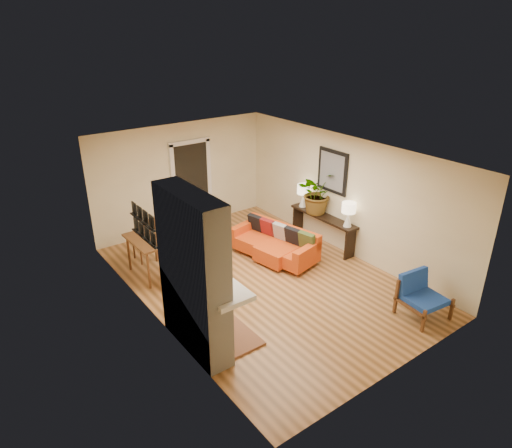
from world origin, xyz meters
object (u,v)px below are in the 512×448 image
object	(u,v)px
sofa	(276,242)
lamp_far	(303,193)
blue_chair	(420,293)
dining_table	(155,244)
console_table	(323,222)
lamp_near	(349,212)
ottoman	(277,253)
houseplant	(317,192)

from	to	relation	value
sofa	lamp_far	xyz separation A→B (m)	(1.22, 0.52, 0.73)
blue_chair	sofa	bearing A→B (deg)	102.12
sofa	dining_table	xyz separation A→B (m)	(-2.42, 0.88, 0.32)
console_table	lamp_near	distance (m)	0.87
lamp_near	blue_chair	bearing A→B (deg)	-103.36
ottoman	lamp_far	bearing A→B (deg)	28.34
ottoman	dining_table	size ratio (longest dim) A/B	0.46
console_table	houseplant	size ratio (longest dim) A/B	1.88
console_table	lamp_far	world-z (taller)	lamp_far
houseplant	sofa	bearing A→B (deg)	-177.14
dining_table	sofa	bearing A→B (deg)	-19.92
ottoman	dining_table	distance (m)	2.55
dining_table	lamp_far	size ratio (longest dim) A/B	3.43
houseplant	dining_table	bearing A→B (deg)	167.31
ottoman	blue_chair	distance (m)	3.07
lamp_near	lamp_far	bearing A→B (deg)	90.00
ottoman	blue_chair	xyz separation A→B (m)	(0.84, -2.94, 0.20)
ottoman	blue_chair	bearing A→B (deg)	-74.00
ottoman	console_table	size ratio (longest dim) A/B	0.46
ottoman	lamp_far	xyz separation A→B (m)	(1.38, 0.74, 0.85)
sofa	ottoman	size ratio (longest dim) A/B	2.39
sofa	houseplant	bearing A→B (deg)	2.86
blue_chair	lamp_far	distance (m)	3.78
dining_table	houseplant	bearing A→B (deg)	-12.69
dining_table	blue_chair	bearing A→B (deg)	-52.51
ottoman	dining_table	bearing A→B (deg)	153.97
ottoman	console_table	xyz separation A→B (m)	(1.38, 0.05, 0.36)
lamp_near	lamp_far	xyz separation A→B (m)	(0.00, 1.43, 0.00)
lamp_near	houseplant	bearing A→B (deg)	90.59
lamp_near	houseplant	size ratio (longest dim) A/B	0.55
lamp_near	lamp_far	world-z (taller)	same
dining_table	console_table	distance (m)	3.79
sofa	dining_table	world-z (taller)	dining_table
blue_chair	lamp_far	world-z (taller)	lamp_far
sofa	houseplant	xyz separation A→B (m)	(1.21, 0.06, 0.88)
console_table	sofa	bearing A→B (deg)	171.59
lamp_far	blue_chair	bearing A→B (deg)	-98.29
blue_chair	lamp_far	xyz separation A→B (m)	(0.54, 3.69, 0.65)
blue_chair	houseplant	bearing A→B (deg)	80.73
sofa	console_table	xyz separation A→B (m)	(1.22, -0.18, 0.24)
ottoman	lamp_near	size ratio (longest dim) A/B	1.59
lamp_near	ottoman	bearing A→B (deg)	153.72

